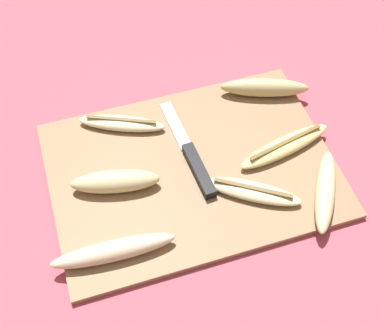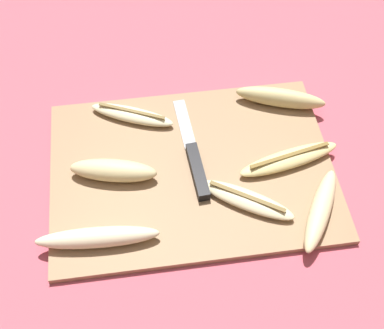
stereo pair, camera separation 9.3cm
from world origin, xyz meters
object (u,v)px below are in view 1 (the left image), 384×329
(banana_golden_short, at_px, (285,146))
(banana_soft_right, at_px, (325,191))
(knife, at_px, (195,163))
(banana_spotted_left, at_px, (265,88))
(banana_ripe_center, at_px, (115,179))
(banana_cream_curved, at_px, (253,191))
(banana_pale_long, at_px, (122,123))
(banana_bright_far, at_px, (113,251))

(banana_golden_short, relative_size, banana_soft_right, 1.18)
(knife, relative_size, banana_spotted_left, 1.36)
(banana_ripe_center, bearing_deg, banana_golden_short, -3.19)
(banana_cream_curved, distance_m, banana_spotted_left, 0.23)
(banana_ripe_center, distance_m, banana_pale_long, 0.13)
(banana_golden_short, distance_m, banana_soft_right, 0.11)
(banana_pale_long, bearing_deg, banana_cream_curved, -50.47)
(banana_pale_long, relative_size, banana_golden_short, 0.84)
(knife, distance_m, banana_bright_far, 0.22)
(banana_pale_long, relative_size, banana_soft_right, 0.99)
(banana_pale_long, height_order, banana_spotted_left, banana_spotted_left)
(banana_pale_long, distance_m, banana_cream_curved, 0.28)
(banana_pale_long, relative_size, banana_cream_curved, 1.00)
(banana_cream_curved, distance_m, banana_golden_short, 0.11)
(banana_cream_curved, relative_size, banana_spotted_left, 0.94)
(banana_spotted_left, bearing_deg, banana_bright_far, -144.80)
(banana_ripe_center, height_order, banana_spotted_left, same)
(banana_cream_curved, xyz_separation_m, banana_golden_short, (0.09, 0.07, 0.00))
(banana_ripe_center, bearing_deg, banana_bright_far, -103.78)
(banana_spotted_left, bearing_deg, banana_soft_right, -88.11)
(knife, relative_size, banana_pale_long, 1.44)
(banana_ripe_center, bearing_deg, banana_soft_right, -21.11)
(banana_cream_curved, relative_size, banana_bright_far, 0.81)
(banana_bright_far, bearing_deg, banana_golden_short, 18.33)
(banana_cream_curved, bearing_deg, banana_golden_short, 38.63)
(banana_ripe_center, height_order, banana_bright_far, banana_ripe_center)
(knife, bearing_deg, banana_pale_long, 125.34)
(knife, height_order, banana_pale_long, banana_pale_long)
(banana_ripe_center, bearing_deg, knife, -0.31)
(banana_golden_short, bearing_deg, banana_soft_right, -77.42)
(banana_pale_long, distance_m, banana_soft_right, 0.38)
(banana_ripe_center, distance_m, banana_golden_short, 0.31)
(banana_cream_curved, xyz_separation_m, banana_soft_right, (0.11, -0.04, 0.01))
(banana_pale_long, distance_m, banana_bright_far, 0.26)
(banana_pale_long, bearing_deg, banana_bright_far, -105.96)
(banana_spotted_left, bearing_deg, banana_cream_curved, -116.88)
(banana_cream_curved, bearing_deg, knife, 129.94)
(knife, distance_m, banana_pale_long, 0.16)
(banana_ripe_center, height_order, banana_cream_curved, banana_ripe_center)
(banana_bright_far, bearing_deg, banana_ripe_center, 76.22)
(banana_spotted_left, bearing_deg, banana_ripe_center, -159.46)
(banana_spotted_left, distance_m, banana_golden_short, 0.14)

